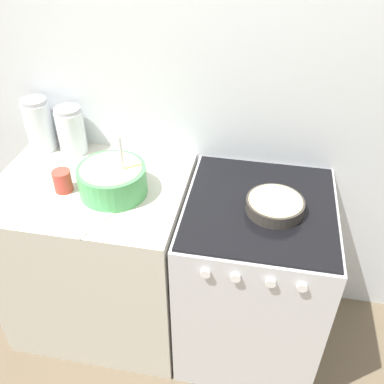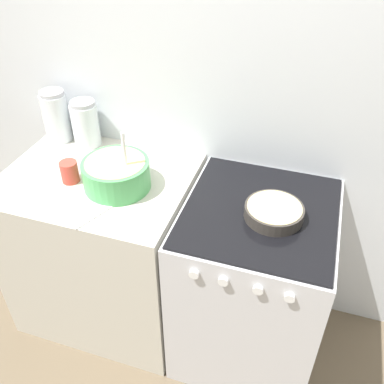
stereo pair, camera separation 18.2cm
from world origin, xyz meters
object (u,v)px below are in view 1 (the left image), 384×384
object	(u,v)px
storage_jar_middle	(72,133)
tin_can	(63,181)
baking_pan	(275,205)
storage_jar_left	(40,128)
mixing_bowl	(112,179)
stove	(252,277)

from	to	relation	value
storage_jar_middle	tin_can	size ratio (longest dim) A/B	2.38
baking_pan	storage_jar_left	xyz separation A→B (m)	(-1.18, 0.29, 0.09)
storage_jar_middle	tin_can	bearing A→B (deg)	-74.86
baking_pan	tin_can	bearing A→B (deg)	-178.07
mixing_bowl	tin_can	bearing A→B (deg)	-173.43
stove	storage_jar_middle	distance (m)	1.14
baking_pan	tin_can	xyz separation A→B (m)	(-0.93, -0.03, 0.02)
baking_pan	storage_jar_left	size ratio (longest dim) A/B	0.90
stove	mixing_bowl	world-z (taller)	mixing_bowl
stove	storage_jar_left	xyz separation A→B (m)	(-1.13, 0.26, 0.58)
mixing_bowl	baking_pan	size ratio (longest dim) A/B	1.23
mixing_bowl	storage_jar_left	xyz separation A→B (m)	(-0.48, 0.29, 0.04)
storage_jar_middle	storage_jar_left	bearing A→B (deg)	180.00
mixing_bowl	storage_jar_middle	xyz separation A→B (m)	(-0.31, 0.29, 0.03)
storage_jar_left	tin_can	world-z (taller)	storage_jar_left
storage_jar_left	tin_can	distance (m)	0.41
baking_pan	tin_can	size ratio (longest dim) A/B	2.42
mixing_bowl	tin_can	world-z (taller)	mixing_bowl
mixing_bowl	storage_jar_left	distance (m)	0.56
mixing_bowl	tin_can	size ratio (longest dim) A/B	2.98
mixing_bowl	baking_pan	world-z (taller)	mixing_bowl
stove	mixing_bowl	xyz separation A→B (m)	(-0.65, -0.03, 0.53)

